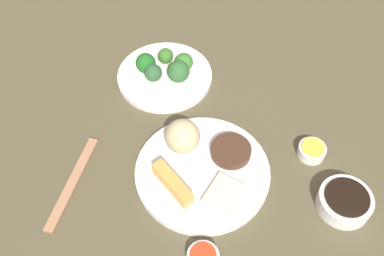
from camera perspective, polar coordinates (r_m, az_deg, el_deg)
tabletop at (r=0.93m, az=2.88°, el=-4.58°), size 2.20×2.20×0.02m
main_plate at (r=0.90m, az=1.40°, el=-5.85°), size 0.28×0.28×0.02m
rice_scoop at (r=0.89m, az=-1.25°, el=-1.04°), size 0.07×0.07×0.07m
spring_roll at (r=0.86m, az=-2.59°, el=-7.38°), size 0.10×0.08×0.03m
crab_rangoon_wonton at (r=0.86m, az=4.27°, el=-8.77°), size 0.08×0.09×0.01m
stir_fry_heap at (r=0.91m, az=5.18°, el=-3.05°), size 0.09×0.09×0.02m
broccoli_plate at (r=1.07m, az=-3.63°, el=6.91°), size 0.23×0.23×0.01m
broccoli_floret_0 at (r=1.07m, az=-6.18°, el=8.58°), size 0.05×0.05×0.05m
broccoli_floret_1 at (r=1.04m, az=-1.81°, el=7.54°), size 0.05×0.05×0.05m
broccoli_floret_2 at (r=1.04m, az=-5.19°, el=7.34°), size 0.04×0.04×0.04m
broccoli_floret_3 at (r=1.09m, az=-3.54°, el=9.56°), size 0.04×0.04×0.04m
broccoli_floret_5 at (r=1.07m, az=-1.08°, el=8.77°), size 0.05×0.05×0.05m
soy_sauce_bowl at (r=0.90m, az=19.61°, el=-9.24°), size 0.11×0.11×0.03m
soy_sauce_bowl_liquid at (r=0.89m, az=19.95°, el=-8.64°), size 0.09×0.09×0.00m
sauce_ramekin_hot_mustard at (r=0.96m, az=15.62°, el=-2.97°), size 0.06×0.06×0.02m
sauce_ramekin_hot_mustard_liquid at (r=0.95m, az=15.81°, el=-2.47°), size 0.05×0.05×0.00m
sauce_ramekin_sweet_and_sour_liquid at (r=0.80m, az=1.49°, el=-16.56°), size 0.05×0.05×0.00m
chopsticks_pair at (r=0.92m, az=-15.57°, el=-6.99°), size 0.04×0.23×0.01m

